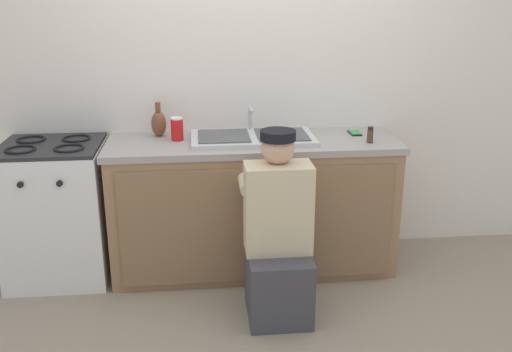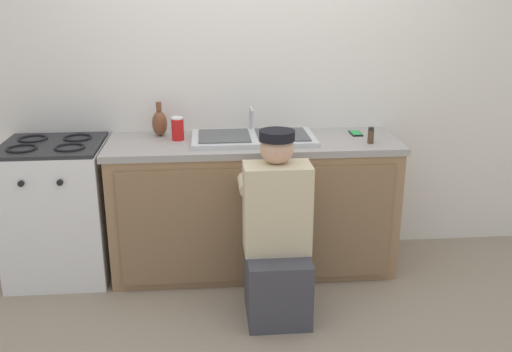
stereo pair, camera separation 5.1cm
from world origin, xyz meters
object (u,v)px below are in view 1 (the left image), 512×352
Objects in this scene: stove_range at (57,211)px; cell_phone at (355,133)px; plumber_person at (278,242)px; soda_cup_red at (177,129)px; spice_bottle_pepper at (370,135)px; vase_decorative at (159,123)px; sink_double_basin at (253,137)px.

cell_phone is (2.00, 0.10, 0.45)m from stove_range.
plumber_person is 1.06m from cell_phone.
soda_cup_red is (0.80, 0.05, 0.52)m from stove_range.
soda_cup_red is 1.09× the size of cell_phone.
soda_cup_red is at bearing 170.92° from spice_bottle_pepper.
plumber_person is 1.03m from soda_cup_red.
vase_decorative reaches higher than plumber_person.
spice_bottle_pepper reaches higher than stove_range.
vase_decorative reaches higher than soda_cup_red.
vase_decorative is (-0.70, 0.79, 0.53)m from plumber_person.
sink_double_basin is at bearing 0.10° from stove_range.
stove_range is 0.88m from vase_decorative.
cell_phone is (0.71, 0.10, -0.01)m from sink_double_basin.
sink_double_basin is at bearing -6.08° from soda_cup_red.
sink_double_basin reaches higher than cell_phone.
soda_cup_red is at bearing -177.79° from cell_phone.
soda_cup_red is 0.66× the size of vase_decorative.
cell_phone is at bearing 2.21° from soda_cup_red.
plumber_person is at bearing -82.34° from sink_double_basin.
stove_range is 6.60× the size of cell_phone.
spice_bottle_pepper is (1.36, -0.31, -0.04)m from vase_decorative.
plumber_person reaches higher than cell_phone.
plumber_person is 4.80× the size of vase_decorative.
sink_double_basin reaches higher than spice_bottle_pepper.
soda_cup_red is 0.17m from vase_decorative.
soda_cup_red is at bearing 130.28° from plumber_person.
stove_range is 2.10m from spice_bottle_pepper.
sink_double_basin reaches higher than stove_range.
soda_cup_red is (-0.49, 0.05, 0.06)m from sink_double_basin.
plumber_person is at bearing -143.85° from spice_bottle_pepper.
vase_decorative is at bearing 167.00° from spice_bottle_pepper.
cell_phone is at bearing 49.21° from plumber_person.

